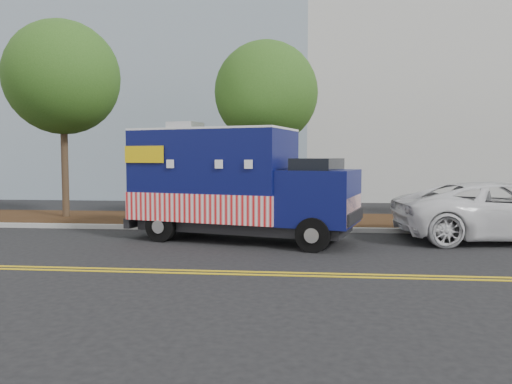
# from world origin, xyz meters

# --- Properties ---
(ground) EXTENTS (120.00, 120.00, 0.00)m
(ground) POSITION_xyz_m (0.00, 0.00, 0.00)
(ground) COLOR black
(ground) RESTS_ON ground
(curb) EXTENTS (120.00, 0.18, 0.15)m
(curb) POSITION_xyz_m (0.00, 1.40, 0.07)
(curb) COLOR #9E9E99
(curb) RESTS_ON ground
(mulch_strip) EXTENTS (120.00, 4.00, 0.15)m
(mulch_strip) POSITION_xyz_m (0.00, 3.50, 0.07)
(mulch_strip) COLOR black
(mulch_strip) RESTS_ON ground
(centerline_near) EXTENTS (120.00, 0.10, 0.01)m
(centerline_near) POSITION_xyz_m (0.00, -4.45, 0.01)
(centerline_near) COLOR gold
(centerline_near) RESTS_ON ground
(centerline_far) EXTENTS (120.00, 0.10, 0.01)m
(centerline_far) POSITION_xyz_m (0.00, -4.70, 0.01)
(centerline_far) COLOR gold
(centerline_far) RESTS_ON ground
(tree_a) EXTENTS (4.25, 4.25, 7.53)m
(tree_a) POSITION_xyz_m (-7.19, 3.43, 5.39)
(tree_a) COLOR #38281C
(tree_a) RESTS_ON ground
(tree_b) EXTENTS (3.69, 3.69, 6.55)m
(tree_b) POSITION_xyz_m (0.51, 3.22, 4.69)
(tree_b) COLOR #38281C
(tree_b) RESTS_ON ground
(sign_post) EXTENTS (0.06, 0.06, 2.40)m
(sign_post) POSITION_xyz_m (-1.85, 1.60, 1.20)
(sign_post) COLOR #473828
(sign_post) RESTS_ON ground
(food_truck) EXTENTS (6.94, 4.00, 3.46)m
(food_truck) POSITION_xyz_m (-0.20, -0.33, 1.57)
(food_truck) COLOR black
(food_truck) RESTS_ON ground
(white_car) EXTENTS (6.36, 3.39, 1.70)m
(white_car) POSITION_xyz_m (7.65, 0.26, 0.85)
(white_car) COLOR white
(white_car) RESTS_ON ground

